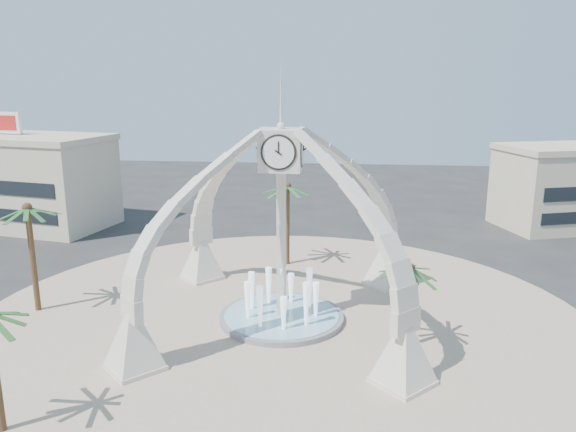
# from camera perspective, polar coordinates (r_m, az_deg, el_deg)

# --- Properties ---
(ground) EXTENTS (140.00, 140.00, 0.00)m
(ground) POSITION_cam_1_polar(r_m,az_deg,el_deg) (36.87, -0.65, -10.56)
(ground) COLOR #282828
(ground) RESTS_ON ground
(plaza) EXTENTS (40.00, 40.00, 0.06)m
(plaza) POSITION_cam_1_polar(r_m,az_deg,el_deg) (36.86, -0.65, -10.52)
(plaza) COLOR tan
(plaza) RESTS_ON ground
(clock_tower) EXTENTS (17.94, 17.94, 16.30)m
(clock_tower) POSITION_cam_1_polar(r_m,az_deg,el_deg) (34.71, -0.68, -0.75)
(clock_tower) COLOR beige
(clock_tower) RESTS_ON ground
(fountain) EXTENTS (8.00, 8.00, 3.62)m
(fountain) POSITION_cam_1_polar(r_m,az_deg,el_deg) (36.75, -0.65, -10.15)
(fountain) COLOR gray
(fountain) RESTS_ON ground
(building_nw) EXTENTS (23.75, 13.73, 11.90)m
(building_nw) POSITION_cam_1_polar(r_m,az_deg,el_deg) (66.86, -26.58, 3.37)
(building_nw) COLOR beige
(building_nw) RESTS_ON ground
(palm_east) EXTENTS (3.60, 3.60, 5.50)m
(palm_east) POSITION_cam_1_polar(r_m,az_deg,el_deg) (32.39, 12.32, -5.28)
(palm_east) COLOR brown
(palm_east) RESTS_ON ground
(palm_west) EXTENTS (5.12, 5.12, 7.87)m
(palm_west) POSITION_cam_1_polar(r_m,az_deg,el_deg) (39.89, -24.96, 0.58)
(palm_west) COLOR brown
(palm_west) RESTS_ON ground
(palm_north) EXTENTS (5.34, 5.34, 7.50)m
(palm_north) POSITION_cam_1_polar(r_m,az_deg,el_deg) (45.75, -0.08, 2.93)
(palm_north) COLOR brown
(palm_north) RESTS_ON ground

